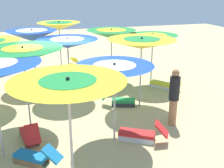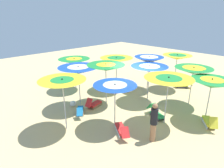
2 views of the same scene
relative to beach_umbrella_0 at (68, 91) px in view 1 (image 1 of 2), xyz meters
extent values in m
cube|color=#D1B57F|center=(-4.36, 0.36, -2.26)|extent=(37.06, 37.06, 0.04)
cylinder|color=#B2B2B7|center=(0.00, 0.00, -1.13)|extent=(0.05, 0.05, 2.24)
cone|color=yellow|center=(0.00, 0.00, -0.01)|extent=(2.08, 2.08, 0.40)
cone|color=#1E8C38|center=(0.00, 0.00, 0.10)|extent=(1.01, 1.01, 0.19)
sphere|color=black|center=(0.00, 0.00, 0.22)|extent=(0.07, 0.07, 0.07)
cylinder|color=#B2B2B7|center=(-1.81, 1.41, -1.28)|extent=(0.05, 0.05, 1.93)
cone|color=#1947B2|center=(-1.81, 1.41, -0.31)|extent=(2.00, 2.00, 0.37)
cone|color=white|center=(-1.81, 1.41, -0.22)|extent=(1.09, 1.09, 0.20)
sphere|color=black|center=(-1.81, 1.41, -0.10)|extent=(0.07, 0.07, 0.07)
cylinder|color=#B2B2B7|center=(-3.74, 2.94, -1.15)|extent=(0.05, 0.05, 2.20)
cone|color=yellow|center=(-3.74, 2.94, -0.05)|extent=(2.25, 2.25, 0.32)
cone|color=#1E8C38|center=(-3.74, 2.94, 0.03)|extent=(1.20, 1.20, 0.17)
sphere|color=black|center=(-3.74, 2.94, 0.14)|extent=(0.07, 0.07, 0.07)
cylinder|color=#B2B2B7|center=(-5.59, 4.21, -1.28)|extent=(0.05, 0.05, 1.93)
cone|color=#1E8C38|center=(-5.59, 4.21, -0.31)|extent=(1.99, 1.99, 0.43)
cone|color=yellow|center=(-5.59, 4.21, -0.21)|extent=(1.09, 1.09, 0.24)
sphere|color=black|center=(-5.59, 4.21, -0.07)|extent=(0.07, 0.07, 0.07)
cylinder|color=#B2B2B7|center=(-3.23, -0.76, -1.14)|extent=(0.05, 0.05, 2.21)
cone|color=#1E8C38|center=(-3.23, -0.76, -0.04)|extent=(2.18, 2.18, 0.37)
cone|color=yellow|center=(-3.23, -0.76, 0.06)|extent=(1.10, 1.10, 0.18)
sphere|color=black|center=(-3.23, -0.76, 0.18)|extent=(0.07, 0.07, 0.07)
cylinder|color=#B2B2B7|center=(-5.34, 0.75, -1.23)|extent=(0.05, 0.05, 2.03)
cone|color=#1947B2|center=(-5.34, 0.75, -0.21)|extent=(2.20, 2.20, 0.33)
cone|color=white|center=(-5.34, 0.75, -0.13)|extent=(1.21, 1.21, 0.18)
sphere|color=black|center=(-5.34, 0.75, -0.02)|extent=(0.07, 0.07, 0.07)
cylinder|color=#B2B2B7|center=(-6.68, 2.79, -1.21)|extent=(0.05, 0.05, 2.06)
cone|color=#1E8C38|center=(-6.68, 2.79, -0.18)|extent=(2.09, 2.09, 0.37)
cone|color=yellow|center=(-6.68, 2.79, -0.10)|extent=(1.26, 1.26, 0.22)
sphere|color=black|center=(-6.68, 2.79, 0.03)|extent=(0.07, 0.07, 0.07)
cylinder|color=#B2B2B7|center=(-6.90, -0.43, -1.19)|extent=(0.05, 0.05, 2.11)
cone|color=#1947B2|center=(-6.90, -0.43, -0.13)|extent=(1.99, 1.99, 0.45)
cone|color=white|center=(-6.90, -0.43, -0.04)|extent=(1.23, 1.23, 0.27)
sphere|color=black|center=(-6.90, -0.43, 0.12)|extent=(0.07, 0.07, 0.07)
cylinder|color=#B2B2B7|center=(-8.43, 0.82, -1.11)|extent=(0.05, 0.05, 2.26)
cone|color=yellow|center=(-8.43, 0.82, 0.02)|extent=(1.97, 1.97, 0.33)
cone|color=#1E8C38|center=(-8.43, 0.82, 0.09)|extent=(1.19, 1.19, 0.20)
sphere|color=black|center=(-8.43, 0.82, 0.21)|extent=(0.07, 0.07, 0.07)
cube|color=silver|center=(-5.06, 4.38, -2.17)|extent=(0.80, 0.61, 0.14)
cube|color=silver|center=(-5.27, 4.66, -2.17)|extent=(0.80, 0.61, 0.14)
cube|color=yellow|center=(-5.16, 4.52, -2.05)|extent=(0.99, 0.86, 0.10)
cube|color=yellow|center=(-4.66, 4.89, -1.77)|extent=(0.47, 0.48, 0.49)
cube|color=olive|center=(-1.23, -0.89, -2.17)|extent=(0.52, 0.67, 0.14)
cube|color=olive|center=(-1.48, -0.70, -2.17)|extent=(0.52, 0.67, 0.14)
cube|color=#1972B7|center=(-1.36, -0.80, -2.05)|extent=(0.74, 0.83, 0.10)
cube|color=#1972B7|center=(-0.99, -0.32, -1.86)|extent=(0.50, 0.53, 0.32)
cube|color=olive|center=(-2.40, -0.99, -2.17)|extent=(0.83, 0.20, 0.14)
cube|color=olive|center=(-2.47, -0.65, -2.17)|extent=(0.83, 0.20, 0.14)
cube|color=red|center=(-2.43, -0.82, -2.05)|extent=(0.89, 0.51, 0.10)
cube|color=red|center=(-1.89, -0.71, -1.78)|extent=(0.38, 0.40, 0.48)
cube|color=silver|center=(-1.48, 1.91, -2.17)|extent=(0.54, 0.85, 0.14)
cube|color=silver|center=(-1.77, 2.09, -2.17)|extent=(0.54, 0.85, 0.14)
cube|color=red|center=(-1.62, 2.00, -2.05)|extent=(0.81, 1.01, 0.10)
cube|color=red|center=(-1.28, 2.56, -1.83)|extent=(0.49, 0.50, 0.38)
cube|color=#333338|center=(-8.76, 1.30, -2.17)|extent=(0.59, 0.61, 0.14)
cube|color=#333338|center=(-9.01, 1.06, -2.17)|extent=(0.59, 0.61, 0.14)
cube|color=yellow|center=(-8.88, 1.18, -2.05)|extent=(0.81, 0.83, 0.10)
cube|color=yellow|center=(-9.27, 1.59, -1.85)|extent=(0.50, 0.50, 0.35)
cube|color=#333338|center=(-4.09, 2.47, -2.17)|extent=(0.31, 0.77, 0.14)
cube|color=#333338|center=(-3.76, 2.35, -2.17)|extent=(0.31, 0.77, 0.14)
cube|color=green|center=(-3.92, 2.41, -2.05)|extent=(0.61, 0.88, 0.10)
cube|color=green|center=(-4.12, 1.88, -1.80)|extent=(0.45, 0.46, 0.43)
cylinder|color=#A3704C|center=(-2.15, 3.36, -1.84)|extent=(0.24, 0.24, 0.82)
cylinder|color=black|center=(-2.15, 3.36, -1.07)|extent=(0.30, 0.30, 0.71)
sphere|color=#A3704C|center=(-2.15, 3.36, -0.61)|extent=(0.22, 0.22, 0.22)
camera|label=1|loc=(4.58, -0.59, 1.72)|focal=44.58mm
camera|label=2|loc=(3.96, 7.20, 2.90)|focal=31.21mm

